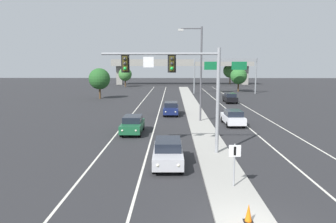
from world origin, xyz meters
TOP-DOWN VIEW (x-y plane):
  - median_island at (0.00, 18.00)m, footprint 2.40×110.00m
  - lane_stripe_oncoming_center at (-4.70, 25.00)m, footprint 0.14×100.00m
  - lane_stripe_receding_center at (4.70, 25.00)m, footprint 0.14×100.00m
  - edge_stripe_left at (-8.00, 25.00)m, footprint 0.14×100.00m
  - edge_stripe_right at (8.00, 25.00)m, footprint 0.14×100.00m
  - overhead_signal_mast at (-2.38, 10.05)m, footprint 7.97×0.44m
  - median_sign_post at (0.20, 4.00)m, footprint 0.60×0.10m
  - street_lamp_median at (-0.09, 22.46)m, footprint 2.58×0.28m
  - car_oncoming_silver at (-3.18, 7.76)m, footprint 1.87×4.49m
  - car_oncoming_green at (-6.55, 16.82)m, footprint 1.84×4.48m
  - car_oncoming_navy at (-3.09, 27.23)m, footprint 1.89×4.50m
  - car_receding_white at (3.35, 20.73)m, footprint 1.90×4.50m
  - car_receding_black at (6.50, 39.64)m, footprint 1.83×4.47m
  - traffic_cone_median_nose at (0.07, 0.39)m, footprint 0.36×0.36m
  - highway_sign_gantry at (8.20, 55.23)m, footprint 13.28×0.42m
  - overpass_bridge at (0.00, 85.06)m, footprint 42.40×6.40m
  - tree_far_left_b at (-15.95, 74.76)m, footprint 3.65×3.65m
  - tree_far_right_c at (15.12, 87.22)m, footprint 4.42×4.42m
  - tree_far_left_a at (-16.13, 45.21)m, footprint 3.82×3.82m
  - tree_far_right_b at (12.20, 60.70)m, footprint 3.74×3.74m

SIDE VIEW (x-z plane):
  - lane_stripe_oncoming_center at x=-4.70m, z-range 0.00..0.01m
  - lane_stripe_receding_center at x=4.70m, z-range 0.00..0.01m
  - edge_stripe_left at x=-8.00m, z-range 0.00..0.01m
  - edge_stripe_right at x=8.00m, z-range 0.00..0.01m
  - median_island at x=0.00m, z-range 0.00..0.15m
  - traffic_cone_median_nose at x=0.07m, z-range 0.14..0.88m
  - car_oncoming_silver at x=-3.18m, z-range 0.03..1.61m
  - car_oncoming_green at x=-6.55m, z-range 0.03..1.61m
  - car_oncoming_navy at x=-3.09m, z-range 0.03..1.61m
  - car_receding_white at x=3.35m, z-range 0.03..1.61m
  - car_receding_black at x=6.50m, z-range 0.03..1.61m
  - median_sign_post at x=0.20m, z-range 0.49..2.69m
  - tree_far_left_b at x=-15.95m, z-range 0.80..6.09m
  - tree_far_right_b at x=12.20m, z-range 0.82..6.24m
  - tree_far_left_a at x=-16.13m, z-range 0.84..6.37m
  - tree_far_right_c at x=15.12m, z-range 0.98..7.37m
  - overhead_signal_mast at x=-2.38m, z-range 1.76..8.96m
  - overpass_bridge at x=0.00m, z-range 1.96..9.61m
  - street_lamp_median at x=-0.09m, z-range 0.79..10.79m
  - highway_sign_gantry at x=8.20m, z-range 2.41..9.91m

